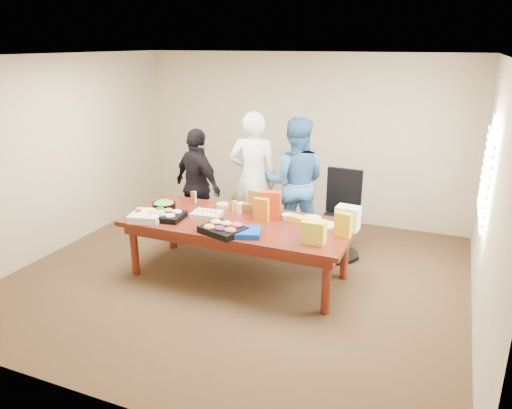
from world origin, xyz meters
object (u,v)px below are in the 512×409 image
at_px(office_chair, 339,218).
at_px(salad_bowl, 164,206).
at_px(person_right, 295,182).
at_px(person_center, 253,178).
at_px(sheet_cake, 207,214).
at_px(conference_table, 239,249).

bearing_deg(office_chair, salad_bowl, -148.92).
height_order(office_chair, person_right, person_right).
height_order(person_center, person_right, person_center).
height_order(person_center, sheet_cake, person_center).
distance_m(office_chair, person_right, 0.84).
xyz_separation_m(person_right, sheet_cake, (-0.73, -1.31, -0.15)).
bearing_deg(person_right, person_center, 0.51).
bearing_deg(office_chair, sheet_cake, -139.31).
height_order(conference_table, office_chair, office_chair).
height_order(person_right, salad_bowl, person_right).
bearing_deg(salad_bowl, person_center, 55.38).
xyz_separation_m(conference_table, salad_bowl, (-1.07, 0.00, 0.42)).
distance_m(person_right, sheet_cake, 1.51).
xyz_separation_m(conference_table, office_chair, (1.02, 1.05, 0.20)).
relative_size(office_chair, person_center, 0.60).
distance_m(person_center, salad_bowl, 1.40).
height_order(person_right, sheet_cake, person_right).
relative_size(conference_table, office_chair, 2.42).
xyz_separation_m(conference_table, person_center, (-0.28, 1.15, 0.60)).
distance_m(sheet_cake, salad_bowl, 0.64).
distance_m(office_chair, sheet_cake, 1.81).
distance_m(person_center, person_right, 0.60).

